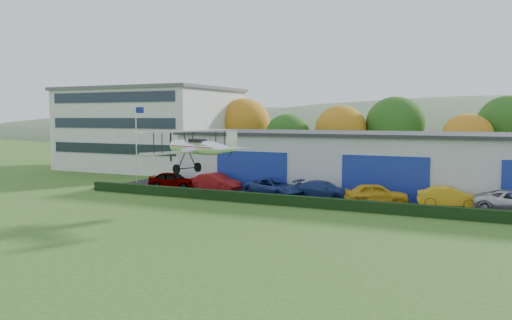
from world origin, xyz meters
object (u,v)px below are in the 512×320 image
at_px(car_4, 376,194).
at_px(biplane, 198,146).
at_px(car_1, 216,182).
at_px(car_2, 274,187).
at_px(car_0, 173,180).
at_px(hangar, 399,162).
at_px(car_5, 449,197).
at_px(car_3, 324,190).
at_px(office_block, 151,128).
at_px(flagpole, 137,136).

xyz_separation_m(car_4, biplane, (-10.37, -8.83, 3.86)).
distance_m(car_1, car_2, 6.06).
bearing_deg(car_1, car_4, -82.81).
bearing_deg(car_0, car_1, -96.12).
distance_m(hangar, car_5, 9.15).
bearing_deg(car_0, hangar, -77.44).
relative_size(car_2, car_3, 1.09).
bearing_deg(car_0, car_3, -98.58).
bearing_deg(biplane, car_1, 132.35).
bearing_deg(office_block, car_4, -25.33).
distance_m(car_5, biplane, 18.89).
xyz_separation_m(flagpole, car_1, (10.14, -1.60, -3.95)).
height_order(car_2, car_5, car_5).
bearing_deg(car_4, office_block, 42.08).
distance_m(car_3, car_5, 9.68).
relative_size(hangar, car_2, 7.58).
relative_size(flagpole, car_3, 1.62).
height_order(hangar, car_0, hangar).
relative_size(hangar, biplane, 5.02).
relative_size(car_1, car_5, 1.04).
bearing_deg(car_5, biplane, 112.15).
bearing_deg(car_3, biplane, 154.20).
distance_m(office_block, car_5, 40.96).
bearing_deg(car_4, flagpole, 61.45).
bearing_deg(flagpole, car_2, -8.02).
relative_size(office_block, flagpole, 2.57).
distance_m(car_0, car_4, 19.24).
xyz_separation_m(hangar, car_2, (-8.73, -8.26, -1.86)).
bearing_deg(flagpole, car_0, -18.46).
height_order(car_3, car_4, car_4).
bearing_deg(car_2, car_4, -73.95).
bearing_deg(hangar, car_5, -55.37).
distance_m(hangar, biplane, 20.39).
relative_size(office_block, car_5, 4.49).
relative_size(flagpole, car_5, 1.74).
xyz_separation_m(car_3, car_5, (9.68, 0.21, 0.04)).
bearing_deg(flagpole, hangar, 13.51).
xyz_separation_m(flagpole, car_4, (24.83, -2.59, -3.92)).
relative_size(car_3, biplane, 0.61).
bearing_deg(car_4, hangar, -22.98).
xyz_separation_m(car_1, car_4, (14.69, -1.00, 0.03)).
xyz_separation_m(car_0, biplane, (8.85, -9.55, 3.90)).
relative_size(car_2, car_5, 1.17).
xyz_separation_m(hangar, car_1, (-14.75, -7.57, -1.82)).
bearing_deg(car_1, car_5, -78.35).
distance_m(car_1, biplane, 11.41).
height_order(car_0, car_2, car_0).
relative_size(flagpole, car_2, 1.49).
bearing_deg(car_2, car_0, 105.93).
relative_size(office_block, car_2, 3.84).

